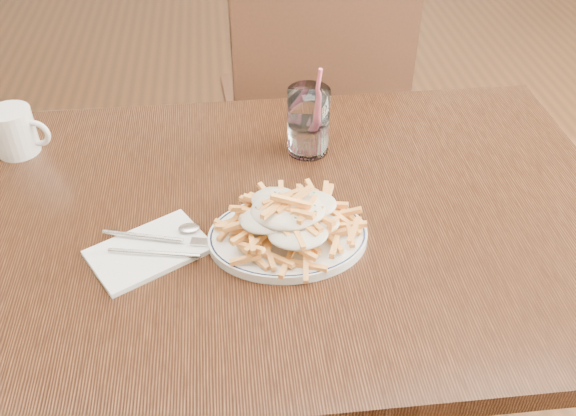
{
  "coord_description": "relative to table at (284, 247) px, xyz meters",
  "views": [
    {
      "loc": [
        -0.09,
        -0.85,
        1.46
      ],
      "look_at": [
        -0.0,
        -0.07,
        0.82
      ],
      "focal_mm": 40.0,
      "sensor_mm": 36.0,
      "label": 1
    }
  ],
  "objects": [
    {
      "name": "napkin",
      "position": [
        -0.23,
        -0.08,
        0.08
      ],
      "size": [
        0.22,
        0.19,
        0.01
      ],
      "primitive_type": "cube",
      "rotation": [
        0.0,
        0.0,
        0.52
      ],
      "color": "white",
      "rests_on": "table"
    },
    {
      "name": "coffee_mug",
      "position": [
        -0.49,
        0.25,
        0.12
      ],
      "size": [
        0.11,
        0.08,
        0.09
      ],
      "color": "white",
      "rests_on": "table"
    },
    {
      "name": "loaded_fries",
      "position": [
        -0.0,
        -0.07,
        0.13
      ],
      "size": [
        0.23,
        0.18,
        0.07
      ],
      "color": "#ED9F48",
      "rests_on": "fries_plate"
    },
    {
      "name": "fries_plate",
      "position": [
        -0.0,
        -0.07,
        0.09
      ],
      "size": [
        0.29,
        0.26,
        0.02
      ],
      "color": "white",
      "rests_on": "table"
    },
    {
      "name": "chair_far",
      "position": [
        0.16,
        0.72,
        -0.1
      ],
      "size": [
        0.5,
        0.5,
        1.0
      ],
      "color": "#321B10",
      "rests_on": "ground"
    },
    {
      "name": "cutlery",
      "position": [
        -0.23,
        -0.07,
        0.09
      ],
      "size": [
        0.19,
        0.1,
        0.01
      ],
      "color": "silver",
      "rests_on": "napkin"
    },
    {
      "name": "water_glass",
      "position": [
        0.07,
        0.19,
        0.14
      ],
      "size": [
        0.08,
        0.08,
        0.18
      ],
      "color": "white",
      "rests_on": "table"
    },
    {
      "name": "table",
      "position": [
        0.0,
        0.0,
        0.0
      ],
      "size": [
        1.2,
        0.8,
        0.75
      ],
      "color": "black",
      "rests_on": "ground"
    }
  ]
}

